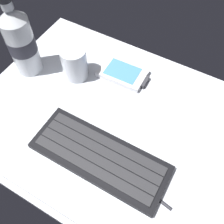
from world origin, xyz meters
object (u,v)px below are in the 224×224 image
(juice_cup, at_px, (75,64))
(water_bottle, at_px, (21,42))
(keyboard, at_px, (100,157))
(stylus_pen, at_px, (151,193))
(handheld_device, at_px, (123,73))

(juice_cup, height_order, water_bottle, water_bottle)
(keyboard, height_order, stylus_pen, keyboard)
(water_bottle, distance_m, stylus_pen, 0.45)
(juice_cup, distance_m, water_bottle, 0.13)
(stylus_pen, bearing_deg, keyboard, -176.04)
(keyboard, distance_m, stylus_pen, 0.13)
(handheld_device, bearing_deg, water_bottle, -156.11)
(handheld_device, xyz_separation_m, water_bottle, (-0.22, -0.10, 0.08))
(keyboard, distance_m, water_bottle, 0.33)
(water_bottle, bearing_deg, juice_cup, 19.03)
(stylus_pen, bearing_deg, handheld_device, 138.78)
(water_bottle, xyz_separation_m, stylus_pen, (0.42, -0.14, -0.09))
(handheld_device, height_order, stylus_pen, handheld_device)
(juice_cup, bearing_deg, handheld_device, 28.92)
(keyboard, height_order, handheld_device, keyboard)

